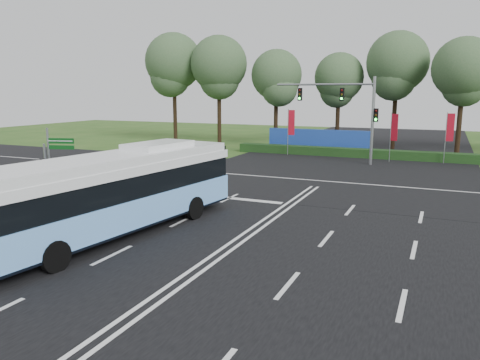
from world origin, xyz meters
The scene contains 14 objects.
ground centered at (0.00, 0.00, 0.00)m, with size 120.00×120.00×0.00m, color #2A511B.
road_main centered at (0.00, 0.00, 0.02)m, with size 20.00×120.00×0.04m, color black.
road_cross centered at (0.00, 12.00, 0.03)m, with size 120.00×14.00×0.05m, color black.
kerb_strip centered at (-10.10, -3.00, 0.06)m, with size 0.25×18.00×0.12m, color gray.
city_bus centered at (-4.70, -2.86, 1.82)m, with size 4.26×12.80×3.61m.
pedestrian_signal centered at (-12.23, 0.70, 1.69)m, with size 0.26×0.40×3.09m.
street_sign centered at (-11.83, 1.04, 2.48)m, with size 1.48×0.49×3.92m.
banner_flag_left centered at (-5.72, 23.51, 2.79)m, with size 0.60×0.25×4.26m.
banner_flag_mid centered at (3.42, 22.59, 2.71)m, with size 0.58×0.24×4.12m.
banner_flag_right centered at (7.62, 23.66, 2.75)m, with size 0.62×0.08×4.19m.
traffic_light_gantry centered at (0.21, 20.50, 4.66)m, with size 8.41×0.28×7.00m.
hedge centered at (0.00, 24.50, 0.40)m, with size 22.00×1.20×0.80m, color #153513.
blue_hoarding centered at (-4.00, 27.00, 1.10)m, with size 10.00×0.30×2.20m, color #1E43A5.
eucalyptus_row centered at (0.18, 30.32, 8.58)m, with size 48.67×9.41×12.48m.
Camera 1 is at (7.33, -17.79, 5.83)m, focal length 35.00 mm.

